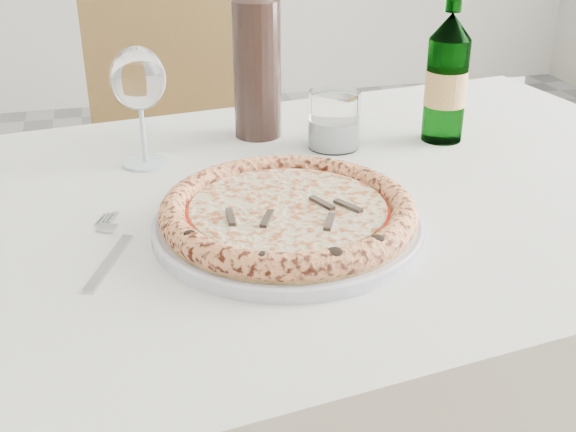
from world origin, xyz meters
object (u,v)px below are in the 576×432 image
tumbler (334,123)px  beer_bottle (447,78)px  dining_table (270,263)px  plate (288,225)px  pizza (288,211)px  wine_bottle (257,55)px  chair_far (175,152)px  wine_glass (138,82)px

tumbler → beer_bottle: (0.17, -0.01, 0.06)m
dining_table → beer_bottle: beer_bottle is taller
plate → beer_bottle: 0.41m
pizza → beer_bottle: 0.41m
wine_bottle → chair_far: bearing=99.0°
wine_glass → wine_bottle: (0.18, 0.08, 0.01)m
plate → dining_table: bearing=90.0°
dining_table → wine_glass: wine_glass is taller
plate → pizza: size_ratio=1.06×
chair_far → plate: 0.93m
chair_far → beer_bottle: (0.36, -0.64, 0.32)m
wine_bottle → plate: bearing=-96.3°
chair_far → pizza: bearing=-86.8°
chair_far → plate: bearing=-86.8°
chair_far → dining_table: bearing=-86.4°
wine_bottle → beer_bottle: bearing=-18.3°
tumbler → dining_table: bearing=-130.7°
pizza → beer_bottle: bearing=38.7°
chair_far → tumbler: size_ratio=10.64×
wine_glass → tumbler: size_ratio=1.95×
chair_far → plate: chair_far is taller
pizza → tumbler: 0.29m
plate → chair_far: bearing=93.2°
chair_far → wine_bottle: 0.66m
wine_bottle → wine_glass: bearing=-155.6°
dining_table → plate: (0.00, -0.10, 0.11)m
chair_far → beer_bottle: beer_bottle is taller
tumbler → wine_bottle: 0.16m
dining_table → chair_far: (-0.05, 0.79, -0.13)m
dining_table → beer_bottle: size_ratio=5.77×
plate → tumbler: bearing=62.1°
wine_bottle → dining_table: bearing=-98.9°
tumbler → wine_bottle: size_ratio=0.29×
dining_table → chair_far: 0.81m
plate → wine_bottle: size_ratio=1.06×
wine_glass → dining_table: bearing=-47.1°
pizza → dining_table: bearing=90.0°
tumbler → plate: bearing=-117.9°
chair_far → wine_bottle: size_ratio=3.09×
wine_glass → tumbler: bearing=0.5°
chair_far → pizza: size_ratio=3.10×
wine_glass → beer_bottle: size_ratio=0.69×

